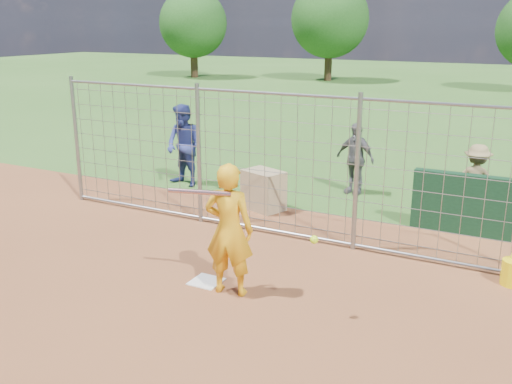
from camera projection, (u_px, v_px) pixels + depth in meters
The scene contains 10 objects.
ground at pixel (213, 277), 8.47m from camera, with size 100.00×100.00×0.00m, color #2D591E.
home_plate at pixel (206, 282), 8.30m from camera, with size 0.43×0.43×0.02m, color silver.
dugout_wall at pixel (489, 208), 9.88m from camera, with size 2.60×0.20×1.10m, color #11381E.
batter at pixel (229, 230), 7.73m from camera, with size 0.68×0.45×1.87m, color #EDA514.
bystander_a at pixel (184, 146), 12.99m from camera, with size 0.91×0.71×1.87m, color navy.
bystander_b at pixel (355, 158), 12.42m from camera, with size 0.92×0.38×1.57m, color #58575C.
bystander_c at pixel (476, 180), 10.99m from camera, with size 0.91×0.52×1.41m, color olive.
equipment_bin at pixel (264, 190), 11.44m from camera, with size 0.80×0.55×0.80m, color tan.
equipment_in_play at pixel (226, 203), 7.39m from camera, with size 2.08×0.29×0.49m.
backstop_fence at pixel (272, 166), 9.81m from camera, with size 9.08×0.08×2.60m.
Camera 1 is at (4.12, -6.60, 3.63)m, focal length 40.00 mm.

